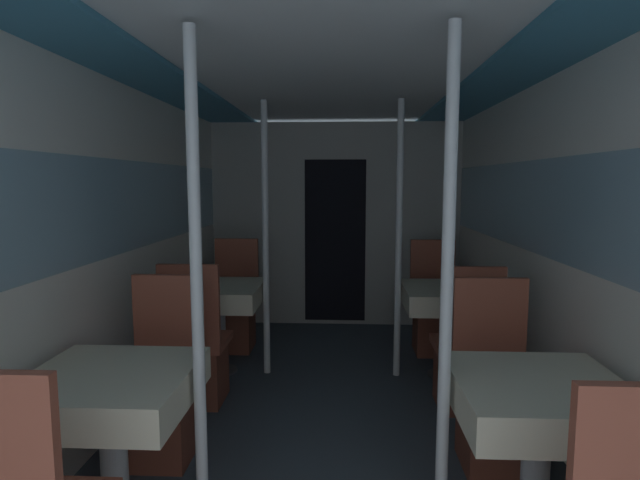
{
  "coord_description": "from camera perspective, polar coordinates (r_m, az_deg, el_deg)",
  "views": [
    {
      "loc": [
        0.1,
        -1.38,
        1.52
      ],
      "look_at": [
        -0.09,
        2.52,
        1.06
      ],
      "focal_mm": 28.0,
      "sensor_mm": 36.0,
      "label": 1
    }
  ],
  "objects": [
    {
      "name": "wall_left",
      "position": [
        3.51,
        -21.18,
        -0.56
      ],
      "size": [
        0.05,
        6.39,
        2.14
      ],
      "color": "silver",
      "rests_on": "ground_plane"
    },
    {
      "name": "wall_right",
      "position": [
        3.43,
        23.79,
        -0.83
      ],
      "size": [
        0.05,
        6.39,
        2.14
      ],
      "color": "silver",
      "rests_on": "ground_plane"
    },
    {
      "name": "ceiling_panel",
      "position": [
        3.25,
        1.09,
        18.36
      ],
      "size": [
        2.66,
        6.39,
        0.07
      ],
      "color": "silver",
      "rests_on": "wall_left"
    },
    {
      "name": "bulkhead_far",
      "position": [
        5.29,
        1.76,
        1.7
      ],
      "size": [
        2.6,
        0.09,
        2.14
      ],
      "color": "#A8A8A3",
      "rests_on": "ground_plane"
    },
    {
      "name": "dining_table_left_0",
      "position": [
        2.43,
        -22.78,
        -16.11
      ],
      "size": [
        0.69,
        0.69,
        0.71
      ],
      "color": "#4C4C51",
      "rests_on": "ground_plane"
    },
    {
      "name": "chair_left_far_0",
      "position": [
        3.02,
        -17.64,
        -17.43
      ],
      "size": [
        0.4,
        0.4,
        1.0
      ],
      "rotation": [
        0.0,
        0.0,
        3.14
      ],
      "color": "brown",
      "rests_on": "ground_plane"
    },
    {
      "name": "support_pole_left_0",
      "position": [
        2.15,
        -13.9,
        -5.68
      ],
      "size": [
        0.05,
        0.05,
        2.14
      ],
      "color": "silver",
      "rests_on": "ground_plane"
    },
    {
      "name": "dining_table_left_1",
      "position": [
        4.06,
        -11.62,
        -6.55
      ],
      "size": [
        0.69,
        0.69,
        0.71
      ],
      "color": "#4C4C51",
      "rests_on": "ground_plane"
    },
    {
      "name": "chair_left_near_1",
      "position": [
        3.62,
        -13.81,
        -13.22
      ],
      "size": [
        0.4,
        0.4,
        1.0
      ],
      "color": "brown",
      "rests_on": "ground_plane"
    },
    {
      "name": "chair_left_far_1",
      "position": [
        4.67,
        -9.78,
        -8.56
      ],
      "size": [
        0.4,
        0.4,
        1.0
      ],
      "rotation": [
        0.0,
        0.0,
        3.14
      ],
      "color": "brown",
      "rests_on": "ground_plane"
    },
    {
      "name": "support_pole_left_1",
      "position": [
        3.9,
        -6.24,
        -0.04
      ],
      "size": [
        0.05,
        0.05,
        2.14
      ],
      "color": "silver",
      "rests_on": "ground_plane"
    },
    {
      "name": "dining_table_right_0",
      "position": [
        2.35,
        23.71,
        -16.9
      ],
      "size": [
        0.69,
        0.69,
        0.71
      ],
      "color": "#4C4C51",
      "rests_on": "ground_plane"
    },
    {
      "name": "chair_right_far_0",
      "position": [
        2.97,
        19.32,
        -18.0
      ],
      "size": [
        0.4,
        0.4,
        1.0
      ],
      "rotation": [
        0.0,
        0.0,
        3.14
      ],
      "color": "brown",
      "rests_on": "ground_plane"
    },
    {
      "name": "support_pole_right_0",
      "position": [
        2.1,
        14.29,
        -5.97
      ],
      "size": [
        0.05,
        0.05,
        2.14
      ],
      "color": "silver",
      "rests_on": "ground_plane"
    },
    {
      "name": "dining_table_right_1",
      "position": [
        4.02,
        14.44,
        -6.77
      ],
      "size": [
        0.69,
        0.69,
        0.71
      ],
      "color": "#4C4C51",
      "rests_on": "ground_plane"
    },
    {
      "name": "chair_right_near_1",
      "position": [
        3.57,
        16.17,
        -13.58
      ],
      "size": [
        0.4,
        0.4,
        1.0
      ],
      "color": "brown",
      "rests_on": "ground_plane"
    },
    {
      "name": "chair_right_far_1",
      "position": [
        4.63,
        12.9,
        -8.76
      ],
      "size": [
        0.4,
        0.4,
        1.0
      ],
      "rotation": [
        0.0,
        0.0,
        3.14
      ],
      "color": "brown",
      "rests_on": "ground_plane"
    },
    {
      "name": "support_pole_right_1",
      "position": [
        3.88,
        8.99,
        -0.12
      ],
      "size": [
        0.05,
        0.05,
        2.14
      ],
      "color": "silver",
      "rests_on": "ground_plane"
    }
  ]
}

